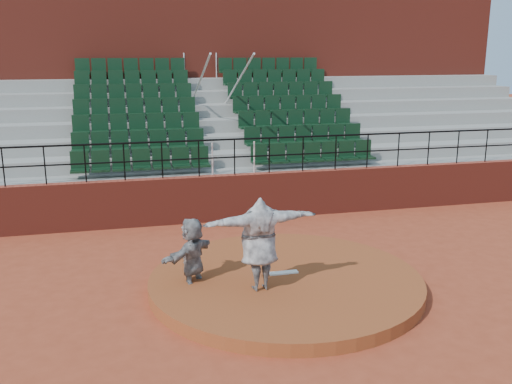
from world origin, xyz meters
TOP-DOWN VIEW (x-y plane):
  - ground at (0.00, 0.00)m, footprint 90.00×90.00m
  - pitchers_mound at (0.00, 0.00)m, footprint 5.50×5.50m
  - pitching_rubber at (0.00, 0.15)m, footprint 0.60×0.15m
  - boundary_wall at (0.00, 5.00)m, footprint 24.00×0.30m
  - wall_railing at (0.00, 5.00)m, footprint 24.04×0.05m
  - seating_deck at (0.00, 8.64)m, footprint 24.00×5.97m
  - press_box_facade at (0.00, 12.60)m, footprint 24.00×3.00m
  - pitcher at (-0.66, -0.46)m, footprint 2.27×0.84m
  - fielder at (-1.85, 0.23)m, footprint 1.34×1.32m

SIDE VIEW (x-z plane):
  - ground at x=0.00m, z-range 0.00..0.00m
  - pitchers_mound at x=0.00m, z-range 0.00..0.25m
  - pitching_rubber at x=0.00m, z-range 0.25..0.28m
  - boundary_wall at x=0.00m, z-range 0.00..1.30m
  - fielder at x=-1.85m, z-range 0.00..1.54m
  - pitcher at x=-0.66m, z-range 0.25..2.06m
  - seating_deck at x=0.00m, z-range -0.86..3.77m
  - wall_railing at x=0.00m, z-range 1.52..2.54m
  - press_box_facade at x=0.00m, z-range 0.00..7.10m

